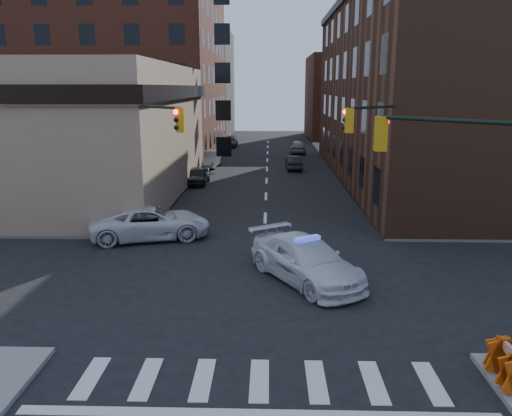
# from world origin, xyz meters

# --- Properties ---
(ground) EXTENTS (140.00, 140.00, 0.00)m
(ground) POSITION_xyz_m (0.00, 0.00, 0.00)
(ground) COLOR black
(ground) RESTS_ON ground
(sidewalk_nw) EXTENTS (34.00, 54.50, 0.15)m
(sidewalk_nw) POSITION_xyz_m (-23.00, 32.75, 0.07)
(sidewalk_nw) COLOR gray
(sidewalk_nw) RESTS_ON ground
(sidewalk_ne) EXTENTS (34.00, 54.50, 0.15)m
(sidewalk_ne) POSITION_xyz_m (23.00, 32.75, 0.07)
(sidewalk_ne) COLOR gray
(sidewalk_ne) RESTS_ON ground
(bank_building) EXTENTS (22.00, 22.00, 9.00)m
(bank_building) POSITION_xyz_m (-17.00, 16.50, 4.50)
(bank_building) COLOR #937960
(bank_building) RESTS_ON ground
(apartment_block) EXTENTS (25.00, 25.00, 24.00)m
(apartment_block) POSITION_xyz_m (-18.50, 40.00, 12.00)
(apartment_block) COLOR brown
(apartment_block) RESTS_ON ground
(commercial_row_ne) EXTENTS (14.00, 34.00, 14.00)m
(commercial_row_ne) POSITION_xyz_m (13.00, 22.50, 7.00)
(commercial_row_ne) COLOR #513120
(commercial_row_ne) RESTS_ON ground
(filler_nw) EXTENTS (20.00, 18.00, 16.00)m
(filler_nw) POSITION_xyz_m (-16.00, 62.00, 8.00)
(filler_nw) COLOR brown
(filler_nw) RESTS_ON ground
(filler_ne) EXTENTS (16.00, 16.00, 12.00)m
(filler_ne) POSITION_xyz_m (14.00, 58.00, 6.00)
(filler_ne) COLOR brown
(filler_ne) RESTS_ON ground
(signal_pole_se) EXTENTS (5.40, 5.27, 8.00)m
(signal_pole_se) POSITION_xyz_m (6.04, -5.52, 4.61)
(signal_pole_se) COLOR black
(signal_pole_se) RESTS_ON sidewalk_se
(signal_pole_nw) EXTENTS (3.58, 3.67, 8.00)m
(signal_pole_nw) POSITION_xyz_m (-5.85, 5.34, 4.34)
(signal_pole_nw) COLOR black
(signal_pole_nw) RESTS_ON sidewalk_nw
(signal_pole_ne) EXTENTS (3.67, 3.58, 8.00)m
(signal_pole_ne) POSITION_xyz_m (5.84, 5.35, 4.34)
(signal_pole_ne) COLOR black
(signal_pole_ne) RESTS_ON sidewalk_ne
(tree_ne_near) EXTENTS (3.00, 3.00, 4.85)m
(tree_ne_near) POSITION_xyz_m (7.50, 26.00, 3.49)
(tree_ne_near) COLOR black
(tree_ne_near) RESTS_ON sidewalk_ne
(tree_ne_far) EXTENTS (3.00, 3.00, 4.85)m
(tree_ne_far) POSITION_xyz_m (7.50, 34.00, 3.49)
(tree_ne_far) COLOR black
(tree_ne_far) RESTS_ON sidewalk_ne
(police_car) EXTENTS (5.07, 6.20, 1.69)m
(police_car) POSITION_xyz_m (1.70, 0.29, 0.84)
(police_car) COLOR white
(police_car) RESTS_ON ground
(pickup) EXTENTS (6.48, 4.21, 1.66)m
(pickup) POSITION_xyz_m (-5.80, 5.80, 0.83)
(pickup) COLOR silver
(pickup) RESTS_ON ground
(parked_car_wnear) EXTENTS (1.76, 4.06, 1.36)m
(parked_car_wnear) POSITION_xyz_m (-5.50, 20.43, 0.68)
(parked_car_wnear) COLOR black
(parked_car_wnear) RESTS_ON ground
(parked_car_wfar) EXTENTS (2.04, 4.72, 1.51)m
(parked_car_wfar) POSITION_xyz_m (-5.50, 29.15, 0.75)
(parked_car_wfar) COLOR gray
(parked_car_wfar) RESTS_ON ground
(parked_car_wdeep) EXTENTS (1.84, 4.42, 1.28)m
(parked_car_wdeep) POSITION_xyz_m (-4.85, 45.62, 0.64)
(parked_car_wdeep) COLOR black
(parked_car_wdeep) RESTS_ON ground
(parked_car_enear) EXTENTS (1.52, 3.95, 1.28)m
(parked_car_enear) POSITION_xyz_m (2.50, 27.91, 0.64)
(parked_car_enear) COLOR black
(parked_car_enear) RESTS_ON ground
(parked_car_efar) EXTENTS (2.07, 4.52, 1.50)m
(parked_car_efar) POSITION_xyz_m (3.56, 39.87, 0.75)
(parked_car_efar) COLOR gray
(parked_car_efar) RESTS_ON ground
(pedestrian_a) EXTENTS (0.86, 0.72, 2.00)m
(pedestrian_a) POSITION_xyz_m (-10.79, 6.00, 1.15)
(pedestrian_a) COLOR black
(pedestrian_a) RESTS_ON sidewalk_nw
(pedestrian_b) EXTENTS (0.97, 0.81, 1.82)m
(pedestrian_b) POSITION_xyz_m (-11.96, 9.27, 1.06)
(pedestrian_b) COLOR black
(pedestrian_b) RESTS_ON sidewalk_nw
(pedestrian_c) EXTENTS (1.24, 0.68, 2.01)m
(pedestrian_c) POSITION_xyz_m (-11.90, 8.26, 1.15)
(pedestrian_c) COLOR #1D232C
(pedestrian_c) RESTS_ON sidewalk_nw
(barrel_road) EXTENTS (0.63, 0.63, 1.10)m
(barrel_road) POSITION_xyz_m (0.77, 2.95, 0.55)
(barrel_road) COLOR red
(barrel_road) RESTS_ON ground
(barrel_bank) EXTENTS (0.55, 0.55, 0.94)m
(barrel_bank) POSITION_xyz_m (-5.50, 6.57, 0.47)
(barrel_bank) COLOR #F2500B
(barrel_bank) RESTS_ON ground
(barricade_se_a) EXTENTS (0.70, 1.25, 0.90)m
(barricade_se_a) POSITION_xyz_m (6.40, -6.72, 0.60)
(barricade_se_a) COLOR #BE4B08
(barricade_se_a) RESTS_ON sidewalk_se
(barricade_se_b) EXTENTS (0.66, 1.31, 0.98)m
(barricade_se_b) POSITION_xyz_m (6.40, -7.00, 0.64)
(barricade_se_b) COLOR #CB6209
(barricade_se_b) RESTS_ON sidewalk_se
(barricade_nw_a) EXTENTS (1.18, 0.75, 0.82)m
(barricade_nw_a) POSITION_xyz_m (-7.03, 5.70, 0.56)
(barricade_nw_a) COLOR #D65C0A
(barricade_nw_a) RESTS_ON sidewalk_nw
(barricade_nw_b) EXTENTS (1.27, 0.67, 0.93)m
(barricade_nw_b) POSITION_xyz_m (-8.81, 8.00, 0.62)
(barricade_nw_b) COLOR #F23C0B
(barricade_nw_b) RESTS_ON sidewalk_nw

